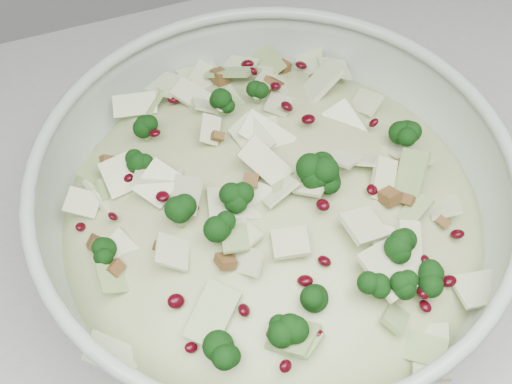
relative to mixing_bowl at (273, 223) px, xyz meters
The scene contains 2 objects.
mixing_bowl is the anchor object (origin of this frame).
salad 0.02m from the mixing_bowl, behind, with size 0.39×0.39×0.14m.
Camera 1 is at (0.04, 1.32, 1.44)m, focal length 50.00 mm.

